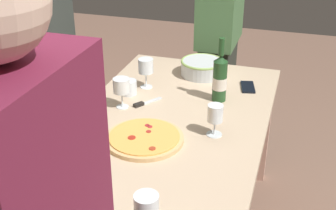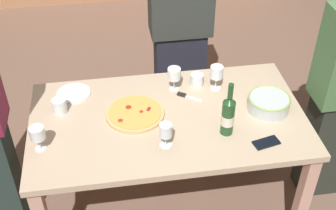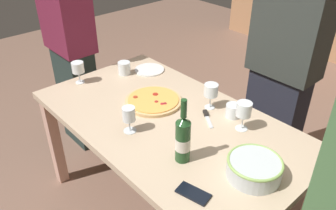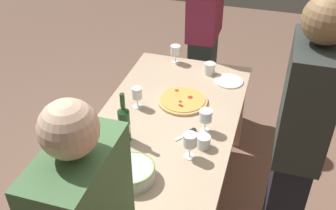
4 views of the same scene
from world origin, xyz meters
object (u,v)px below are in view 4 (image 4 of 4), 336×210
(wine_glass_far_left, at_px, (176,50))
(pizza_knife, at_px, (188,133))
(wine_glass_by_bottle, at_px, (137,94))
(cell_phone, at_px, (93,156))
(side_plate, at_px, (229,81))
(serving_bowl, at_px, (132,172))
(wine_bottle, at_px, (124,123))
(person_guest_left, at_px, (297,145))
(wine_glass_far_right, at_px, (190,141))
(person_host, at_px, (204,33))
(dining_table, at_px, (168,127))
(wine_glass_near_pizza, at_px, (206,116))
(pizza, at_px, (183,100))
(cup_ceramic, at_px, (210,68))
(cup_amber, at_px, (204,142))

(wine_glass_far_left, distance_m, pizza_knife, 0.92)
(wine_glass_by_bottle, xyz_separation_m, cell_phone, (0.54, -0.07, -0.09))
(side_plate, distance_m, pizza_knife, 0.70)
(wine_glass_by_bottle, bearing_deg, serving_bowl, 18.04)
(wine_glass_far_left, bearing_deg, pizza_knife, 20.71)
(wine_bottle, xyz_separation_m, person_guest_left, (-0.09, 0.98, 0.00))
(wine_glass_far_right, distance_m, person_host, 1.45)
(serving_bowl, xyz_separation_m, person_guest_left, (-0.38, 0.82, 0.08))
(cell_phone, height_order, person_guest_left, person_guest_left)
(wine_glass_far_left, height_order, person_guest_left, person_guest_left)
(serving_bowl, bearing_deg, wine_glass_by_bottle, -161.96)
(side_plate, xyz_separation_m, person_guest_left, (0.76, 0.49, 0.12))
(dining_table, bearing_deg, wine_bottle, -30.69)
(dining_table, distance_m, wine_glass_near_pizza, 0.34)
(dining_table, distance_m, side_plate, 0.63)
(pizza, bearing_deg, person_guest_left, 62.03)
(cup_ceramic, bearing_deg, wine_glass_by_bottle, -33.42)
(serving_bowl, distance_m, wine_glass_near_pizza, 0.59)
(dining_table, height_order, person_guest_left, person_guest_left)
(wine_bottle, relative_size, wine_glass_far_left, 2.26)
(wine_glass_by_bottle, distance_m, cup_amber, 0.59)
(dining_table, distance_m, wine_glass_by_bottle, 0.30)
(pizza_knife, bearing_deg, dining_table, -129.55)
(dining_table, distance_m, wine_glass_far_left, 0.76)
(dining_table, bearing_deg, wine_glass_by_bottle, -101.88)
(cup_amber, bearing_deg, dining_table, -128.64)
(pizza_knife, bearing_deg, person_guest_left, 83.58)
(pizza, distance_m, cell_phone, 0.77)
(person_host, bearing_deg, dining_table, 0.00)
(wine_glass_far_left, height_order, wine_glass_far_right, wine_glass_far_right)
(dining_table, height_order, wine_glass_far_left, wine_glass_far_left)
(wine_glass_far_right, bearing_deg, dining_table, -145.79)
(serving_bowl, bearing_deg, side_plate, 163.84)
(side_plate, bearing_deg, wine_glass_far_right, -5.19)
(pizza, xyz_separation_m, wine_glass_far_left, (-0.53, -0.20, 0.10))
(wine_glass_far_right, distance_m, cup_ceramic, 0.96)
(cell_phone, bearing_deg, dining_table, -134.43)
(pizza, relative_size, person_host, 0.20)
(serving_bowl, bearing_deg, wine_bottle, -151.69)
(serving_bowl, xyz_separation_m, side_plate, (-1.14, 0.33, -0.04))
(wine_glass_near_pizza, relative_size, cell_phone, 1.07)
(wine_glass_near_pizza, distance_m, cell_phone, 0.71)
(wine_glass_near_pizza, height_order, person_host, person_host)
(wine_glass_near_pizza, bearing_deg, pizza, -141.27)
(cell_phone, distance_m, pizza_knife, 0.59)
(pizza, height_order, cup_ceramic, cup_ceramic)
(wine_bottle, xyz_separation_m, wine_glass_far_right, (0.04, 0.41, -0.00))
(cell_phone, bearing_deg, person_guest_left, -178.77)
(wine_glass_far_left, distance_m, cup_ceramic, 0.32)
(wine_glass_far_right, bearing_deg, cup_amber, 152.03)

